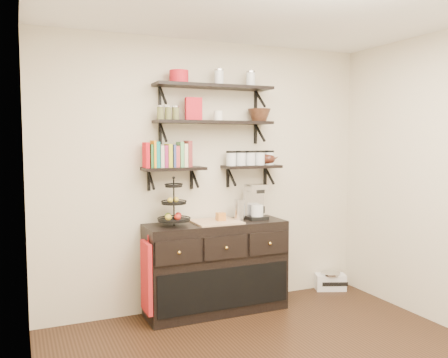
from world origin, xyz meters
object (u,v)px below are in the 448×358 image
(coffee_maker, at_px, (255,202))
(radio, at_px, (330,281))
(fruit_stand, at_px, (174,209))
(sideboard, at_px, (216,267))

(coffee_maker, relative_size, radio, 0.97)
(fruit_stand, height_order, coffee_maker, fruit_stand)
(fruit_stand, relative_size, radio, 1.20)
(sideboard, bearing_deg, radio, 4.06)
(radio, bearing_deg, fruit_stand, -155.09)
(fruit_stand, distance_m, radio, 2.12)
(fruit_stand, distance_m, coffee_maker, 0.88)
(sideboard, xyz_separation_m, fruit_stand, (-0.43, 0.00, 0.60))
(fruit_stand, relative_size, coffee_maker, 1.24)
(fruit_stand, xyz_separation_m, radio, (1.89, 0.10, -0.96))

